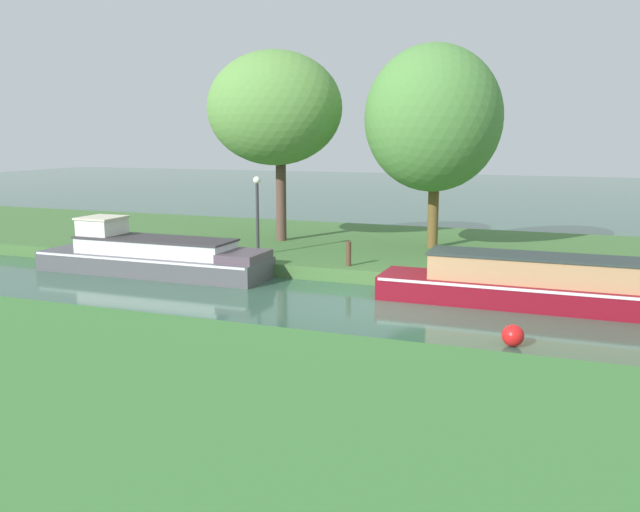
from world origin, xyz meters
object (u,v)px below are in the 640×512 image
at_px(slate_barge, 153,256).
at_px(willow_tree_left, 274,109).
at_px(channel_buoy, 513,336).
at_px(lamp_post, 257,205).
at_px(willow_tree_centre, 433,119).
at_px(maroon_narrowboat, 531,284).
at_px(mooring_post_near, 349,254).

bearing_deg(slate_barge, willow_tree_left, 66.58).
bearing_deg(channel_buoy, lamp_post, 146.27).
relative_size(willow_tree_left, willow_tree_centre, 1.00).
xyz_separation_m(willow_tree_left, willow_tree_centre, (5.51, 0.41, -0.38)).
xyz_separation_m(slate_barge, willow_tree_centre, (7.52, 5.05, 4.19)).
distance_m(willow_tree_left, willow_tree_centre, 5.54).
bearing_deg(willow_tree_left, slate_barge, -113.42).
xyz_separation_m(slate_barge, lamp_post, (2.55, 2.10, 1.47)).
xyz_separation_m(maroon_narrowboat, willow_tree_centre, (-3.58, 5.05, 4.19)).
bearing_deg(channel_buoy, slate_barge, 162.18).
relative_size(willow_tree_centre, channel_buoy, 15.09).
distance_m(slate_barge, willow_tree_left, 6.82).
bearing_deg(maroon_narrowboat, mooring_post_near, 165.37).
height_order(mooring_post_near, channel_buoy, mooring_post_near).
xyz_separation_m(willow_tree_centre, lamp_post, (-4.97, -2.95, -2.72)).
bearing_deg(maroon_narrowboat, lamp_post, 166.18).
bearing_deg(willow_tree_centre, lamp_post, -149.37).
relative_size(slate_barge, lamp_post, 2.96).
xyz_separation_m(maroon_narrowboat, mooring_post_near, (-5.22, 1.36, 0.21)).
height_order(slate_barge, channel_buoy, slate_barge).
height_order(slate_barge, willow_tree_left, willow_tree_left).
height_order(slate_barge, willow_tree_centre, willow_tree_centre).
bearing_deg(slate_barge, channel_buoy, -17.82).
height_order(willow_tree_left, lamp_post, willow_tree_left).
relative_size(slate_barge, willow_tree_centre, 1.11).
bearing_deg(mooring_post_near, channel_buoy, -43.76).
bearing_deg(channel_buoy, willow_tree_left, 137.69).
distance_m(willow_tree_left, mooring_post_near, 6.68).
bearing_deg(mooring_post_near, willow_tree_centre, 65.97).
xyz_separation_m(mooring_post_near, channel_buoy, (5.11, -4.90, -0.54)).
bearing_deg(willow_tree_centre, slate_barge, -146.13).
distance_m(slate_barge, maroon_narrowboat, 11.10).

